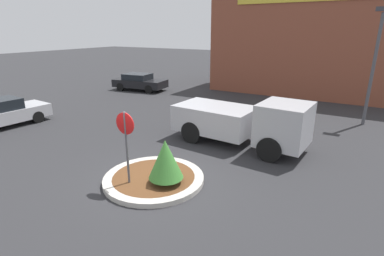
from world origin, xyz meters
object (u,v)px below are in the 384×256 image
Objects in this scene: stop_sign at (126,137)px; utility_truck at (242,121)px; parked_sedan_silver at (1,113)px; parked_sedan_black at (139,82)px; light_pole at (375,58)px.

utility_truck is (1.74, 5.24, -0.64)m from stop_sign.
stop_sign is at bearing -94.20° from parked_sedan_silver.
stop_sign is 16.20m from parked_sedan_black.
parked_sedan_silver reaches higher than parked_sedan_black.
light_pole is (16.27, -1.37, 2.76)m from parked_sedan_black.
light_pole is at bearing -54.21° from parked_sedan_silver.
stop_sign is 0.42× the size of utility_truck.
utility_truck is 1.31× the size of parked_sedan_black.
parked_sedan_black is at bearing 151.85° from utility_truck.
stop_sign is 5.56m from utility_truck.
utility_truck reaches higher than parked_sedan_silver.
light_pole reaches higher than parked_sedan_silver.
utility_truck is 13.93m from parked_sedan_black.
parked_sedan_silver is at bearing -96.03° from parked_sedan_black.
stop_sign reaches higher than parked_sedan_black.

